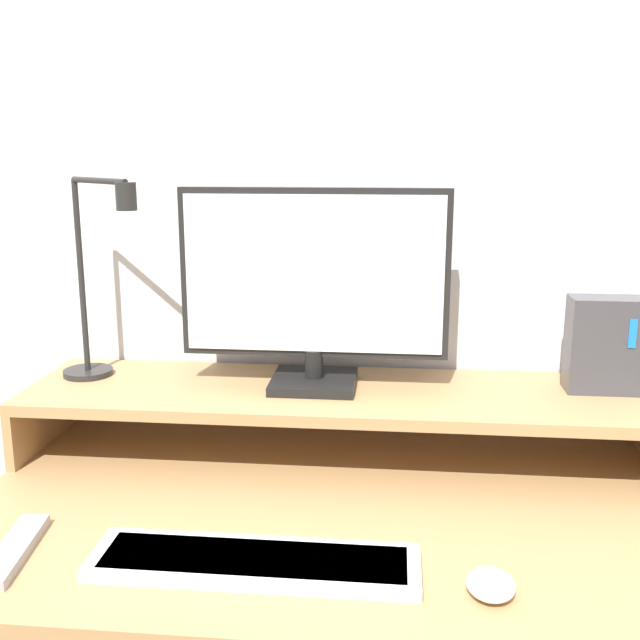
% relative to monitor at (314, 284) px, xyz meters
% --- Properties ---
extents(wall_back, '(6.00, 0.05, 2.50)m').
position_rel_monitor_xyz_m(wall_back, '(0.05, 0.17, 0.18)').
color(wall_back, silver).
rests_on(wall_back, ground_plane).
extents(desk, '(1.22, 0.75, 0.73)m').
position_rel_monitor_xyz_m(desk, '(0.05, -0.24, -0.54)').
color(desk, '#A87F51').
rests_on(desk, ground_plane).
extents(monitor_shelf, '(1.22, 0.31, 0.13)m').
position_rel_monitor_xyz_m(monitor_shelf, '(0.05, -0.02, -0.22)').
color(monitor_shelf, '#A87F51').
rests_on(monitor_shelf, desk).
extents(monitor, '(0.52, 0.16, 0.39)m').
position_rel_monitor_xyz_m(monitor, '(0.00, 0.00, 0.00)').
color(monitor, black).
rests_on(monitor, monitor_shelf).
extents(desk_lamp, '(0.21, 0.18, 0.40)m').
position_rel_monitor_xyz_m(desk_lamp, '(-0.43, -0.01, -0.02)').
color(desk_lamp, black).
rests_on(desk_lamp, monitor_shelf).
extents(router_dock, '(0.14, 0.07, 0.18)m').
position_rel_monitor_xyz_m(router_dock, '(0.56, 0.02, -0.11)').
color(router_dock, '#3D3D42').
rests_on(router_dock, monitor_shelf).
extents(keyboard, '(0.47, 0.12, 0.02)m').
position_rel_monitor_xyz_m(keyboard, '(-0.04, -0.45, -0.32)').
color(keyboard, white).
rests_on(keyboard, desk).
extents(mouse, '(0.07, 0.08, 0.03)m').
position_rel_monitor_xyz_m(mouse, '(0.29, -0.48, -0.32)').
color(mouse, white).
rests_on(mouse, desk).
extents(remote_control, '(0.07, 0.20, 0.02)m').
position_rel_monitor_xyz_m(remote_control, '(-0.40, -0.45, -0.33)').
color(remote_control, '#99999E').
rests_on(remote_control, desk).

